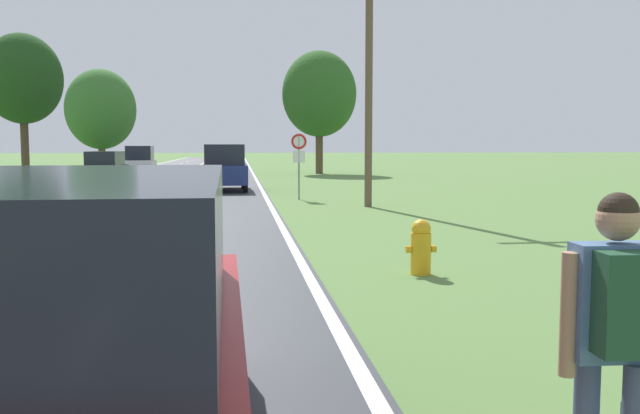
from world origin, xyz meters
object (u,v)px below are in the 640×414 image
Objects in this scene: tree_mid_treeline at (22,79)px; car_dark_grey_hatchback_receding at (137,162)px; hitchhiker_person at (618,321)px; car_red_van_nearest at (64,340)px; traffic_sign at (299,150)px; car_maroon_suv_distant at (216,156)px; car_white_suv_mid_far at (140,161)px; tree_behind_sign at (319,94)px; tree_left_verge at (101,109)px; car_dark_blue_suv_approaching at (225,167)px; car_black_hatchback_mid_near at (105,167)px; fire_hydrant at (421,246)px.

tree_mid_treeline reaches higher than car_dark_grey_hatchback_receding.
hitchhiker_person is 0.35× the size of car_red_van_nearest.
hitchhiker_person is 0.40× the size of car_dark_grey_hatchback_receding.
tree_mid_treeline reaches higher than traffic_sign.
tree_mid_treeline is 1.94× the size of car_dark_grey_hatchback_receding.
car_red_van_nearest is at bearing 85.65° from hitchhiker_person.
traffic_sign reaches higher than car_maroon_suv_distant.
car_white_suv_mid_far is at bearing 113.66° from traffic_sign.
tree_behind_sign is at bearing 22.43° from tree_mid_treeline.
tree_left_verge is 1.77× the size of car_red_van_nearest.
hitchhiker_person is at bearing -94.82° from tree_behind_sign.
car_dark_grey_hatchback_receding is (4.75, -12.15, -4.29)m from tree_left_verge.
car_dark_blue_suv_approaching is 1.18× the size of car_maroon_suv_distant.
car_white_suv_mid_far is at bearing -2.39° from car_black_hatchback_mid_near.
car_white_suv_mid_far reaches higher than car_dark_grey_hatchback_receding.
tree_left_verge is at bearing -170.25° from car_red_van_nearest.
fire_hydrant is 20.46m from car_dark_blue_suv_approaching.
tree_behind_sign reaches higher than car_maroon_suv_distant.
tree_behind_sign is 2.06× the size of car_white_suv_mid_far.
tree_left_verge is 2.02× the size of car_dark_grey_hatchback_receding.
traffic_sign reaches higher than car_black_hatchback_mid_near.
car_maroon_suv_distant is (9.89, 26.78, -4.78)m from tree_mid_treeline.
hitchhiker_person is at bearing 4.39° from car_dark_blue_suv_approaching.
hitchhiker_person is 64.10m from car_maroon_suv_distant.
tree_left_verge reaches higher than car_black_hatchback_mid_near.
tree_behind_sign is 19.25m from tree_mid_treeline.
traffic_sign is at bearing 170.60° from car_red_van_nearest.
tree_behind_sign is at bearing -37.29° from tree_left_verge.
car_white_suv_mid_far is 1.06× the size of car_maroon_suv_distant.
fire_hydrant is 0.10× the size of tree_left_verge.
tree_behind_sign reaches higher than tree_left_verge.
hitchhiker_person is 46.64m from car_dark_grey_hatchback_receding.
traffic_sign is at bearing 26.22° from car_dark_blue_suv_approaching.
traffic_sign is 21.59m from tree_mid_treeline.
hitchhiker_person is 0.21× the size of tree_mid_treeline.
car_maroon_suv_distant is (-4.15, 63.97, -0.11)m from hitchhiker_person.
tree_mid_treeline is 8.28m from car_white_suv_mid_far.
car_dark_blue_suv_approaching is at bearing 178.32° from car_red_van_nearest.
traffic_sign reaches higher than car_red_van_nearest.
car_dark_blue_suv_approaching is at bearing -160.56° from car_white_suv_mid_far.
tree_left_verge is 26.27m from car_black_hatchback_mid_near.
tree_mid_treeline is (-14.04, 37.19, 4.67)m from hitchhiker_person.
traffic_sign is 20.83m from car_white_suv_mid_far.
tree_left_verge is 13.73m from car_dark_grey_hatchback_receding.
car_black_hatchback_mid_near is at bearing -176.20° from car_dark_grey_hatchback_receding.
tree_behind_sign reaches higher than car_black_hatchback_mid_near.
hitchhiker_person is 27.04m from car_dark_blue_suv_approaching.
hitchhiker_person is 2.03× the size of fire_hydrant.
traffic_sign is 0.61× the size of car_maroon_suv_distant.
car_black_hatchback_mid_near is at bearing -170.67° from car_red_van_nearest.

